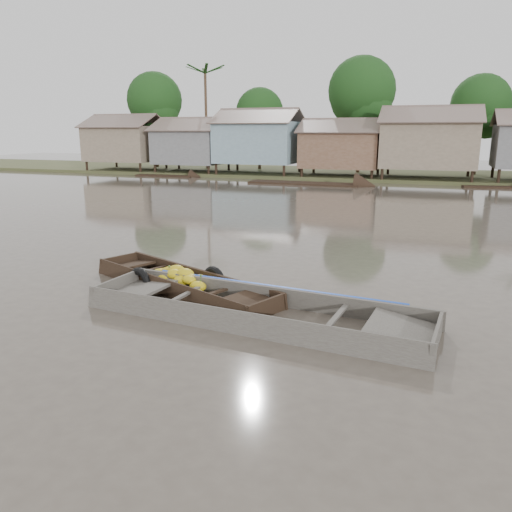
% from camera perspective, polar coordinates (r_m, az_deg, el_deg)
% --- Properties ---
extents(ground, '(120.00, 120.00, 0.00)m').
position_cam_1_polar(ground, '(10.55, 1.66, -5.90)').
color(ground, '#4C433A').
rests_on(ground, ground).
extents(riverbank, '(120.00, 12.47, 10.22)m').
position_cam_1_polar(riverbank, '(41.31, 19.99, 12.55)').
color(riverbank, '#384723').
rests_on(riverbank, ground).
extents(banana_boat, '(5.44, 3.31, 0.77)m').
position_cam_1_polar(banana_boat, '(11.86, -8.69, -3.03)').
color(banana_boat, black).
rests_on(banana_boat, ground).
extents(viewer_boat, '(7.09, 2.48, 0.56)m').
position_cam_1_polar(viewer_boat, '(9.95, 0.03, -6.86)').
color(viewer_boat, '#403B36').
rests_on(viewer_boat, ground).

